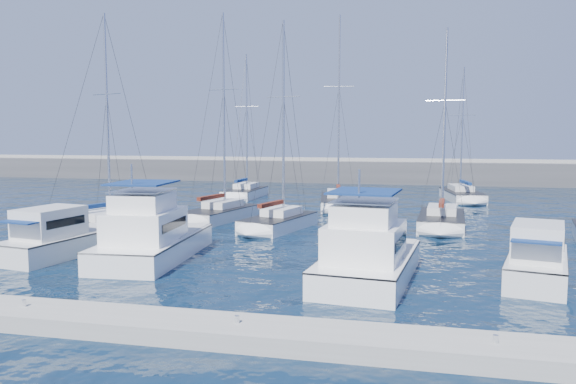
% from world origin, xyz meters
% --- Properties ---
extents(ground, '(220.00, 220.00, 0.00)m').
position_xyz_m(ground, '(0.00, 0.00, 0.00)').
color(ground, black).
rests_on(ground, ground).
extents(breakwater, '(160.00, 6.00, 4.45)m').
position_xyz_m(breakwater, '(0.00, 52.00, 1.05)').
color(breakwater, '#424244').
rests_on(breakwater, ground).
extents(dock, '(40.00, 2.20, 0.60)m').
position_xyz_m(dock, '(0.00, -11.00, 0.30)').
color(dock, gray).
rests_on(dock, ground).
extents(dock_cleat_near_port, '(0.16, 0.16, 0.25)m').
position_xyz_m(dock_cleat_near_port, '(-8.00, -11.00, 0.72)').
color(dock_cleat_near_port, silver).
rests_on(dock_cleat_near_port, dock).
extents(dock_cleat_centre, '(0.16, 0.16, 0.25)m').
position_xyz_m(dock_cleat_centre, '(0.00, -11.00, 0.72)').
color(dock_cleat_centre, silver).
rests_on(dock_cleat_centre, dock).
extents(dock_cleat_near_stbd, '(0.16, 0.16, 0.25)m').
position_xyz_m(dock_cleat_near_stbd, '(8.00, -11.00, 0.72)').
color(dock_cleat_near_stbd, silver).
rests_on(dock_cleat_near_stbd, dock).
extents(motor_yacht_port_outer, '(3.97, 7.70, 3.20)m').
position_xyz_m(motor_yacht_port_outer, '(-13.62, -0.92, 0.94)').
color(motor_yacht_port_outer, silver).
rests_on(motor_yacht_port_outer, ground).
extents(motor_yacht_port_inner, '(4.49, 9.54, 4.69)m').
position_xyz_m(motor_yacht_port_inner, '(-8.26, -0.57, 1.13)').
color(motor_yacht_port_inner, white).
rests_on(motor_yacht_port_inner, ground).
extents(motor_yacht_stbd_inner, '(4.71, 9.06, 4.69)m').
position_xyz_m(motor_yacht_stbd_inner, '(3.52, -2.55, 1.13)').
color(motor_yacht_stbd_inner, white).
rests_on(motor_yacht_stbd_inner, ground).
extents(motor_yacht_stbd_outer, '(3.98, 7.25, 3.20)m').
position_xyz_m(motor_yacht_stbd_outer, '(11.09, -0.93, 0.94)').
color(motor_yacht_stbd_outer, silver).
rests_on(motor_yacht_stbd_outer, ground).
extents(sailboat_mid_a, '(5.49, 8.57, 15.19)m').
position_xyz_m(sailboat_mid_a, '(-15.25, 6.11, 0.53)').
color(sailboat_mid_a, white).
rests_on(sailboat_mid_a, ground).
extents(sailboat_mid_b, '(4.68, 7.87, 16.51)m').
position_xyz_m(sailboat_mid_b, '(-9.44, 13.73, 0.56)').
color(sailboat_mid_b, silver).
rests_on(sailboat_mid_b, ground).
extents(sailboat_mid_c, '(4.64, 7.50, 15.06)m').
position_xyz_m(sailboat_mid_c, '(-3.86, 10.54, 0.54)').
color(sailboat_mid_c, white).
rests_on(sailboat_mid_c, ground).
extents(sailboat_mid_d, '(3.65, 8.02, 14.74)m').
position_xyz_m(sailboat_mid_d, '(7.52, 14.01, 0.52)').
color(sailboat_mid_d, silver).
rests_on(sailboat_mid_d, ground).
extents(sailboat_back_a, '(3.27, 7.43, 15.66)m').
position_xyz_m(sailboat_back_a, '(-12.31, 29.65, 0.54)').
color(sailboat_back_a, white).
rests_on(sailboat_back_a, ground).
extents(sailboat_back_b, '(4.51, 9.62, 18.06)m').
position_xyz_m(sailboat_back_b, '(-1.42, 23.80, 0.55)').
color(sailboat_back_b, silver).
rests_on(sailboat_back_b, ground).
extents(sailboat_back_c, '(4.29, 8.96, 14.01)m').
position_xyz_m(sailboat_back_c, '(10.30, 32.25, 0.51)').
color(sailboat_back_c, silver).
rests_on(sailboat_back_c, ground).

